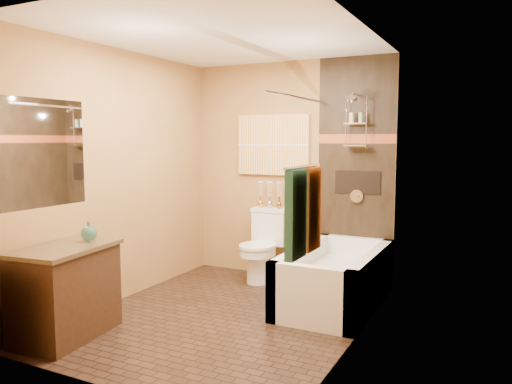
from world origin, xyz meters
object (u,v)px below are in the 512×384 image
Objects in this scene: vanity at (66,291)px; toilet at (263,245)px; sunset_painting at (273,145)px; bathtub at (335,283)px.

toilet is at bearing 65.32° from vanity.
bathtub is (1.01, -0.73, -1.33)m from sunset_painting.
bathtub is 1.12m from toilet.
bathtub is 1.84× the size of toilet.
toilet is (0.00, -0.27, -1.14)m from sunset_painting.
sunset_painting is 1.10× the size of toilet.
toilet reaches higher than vanity.
toilet is at bearing 155.67° from bathtub.
vanity is at bearing -112.38° from toilet.
toilet reaches higher than bathtub.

